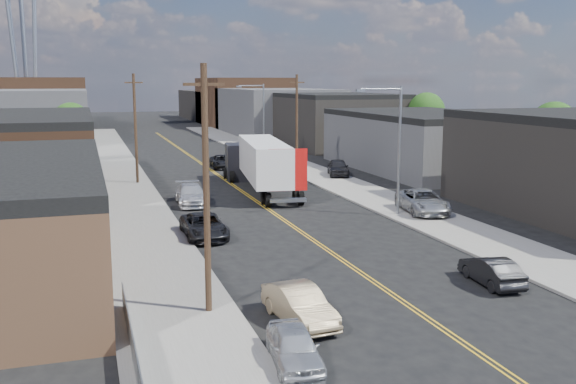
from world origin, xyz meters
TOP-DOWN VIEW (x-y plane):
  - ground at (0.00, 60.00)m, footprint 260.00×260.00m
  - centerline at (0.00, 45.00)m, footprint 0.32×120.00m
  - sidewalk_left at (-9.50, 45.00)m, footprint 5.00×140.00m
  - sidewalk_right at (9.50, 45.00)m, footprint 5.00×140.00m
  - warehouse_brown at (-18.00, 44.00)m, footprint 12.00×26.00m
  - industrial_right_b at (22.00, 46.00)m, footprint 14.00×24.00m
  - industrial_right_c at (22.00, 72.00)m, footprint 14.00×22.00m
  - skyline_left_a at (-20.00, 95.00)m, footprint 16.00×30.00m
  - skyline_right_a at (20.00, 95.00)m, footprint 16.00×30.00m
  - skyline_left_b at (-20.00, 120.00)m, footprint 16.00×26.00m
  - skyline_right_b at (20.00, 120.00)m, footprint 16.00×26.00m
  - skyline_left_c at (-20.00, 140.00)m, footprint 16.00×40.00m
  - skyline_right_c at (20.00, 140.00)m, footprint 16.00×40.00m
  - streetlight_near at (7.60, 25.00)m, footprint 3.39×0.25m
  - streetlight_far at (7.60, 60.00)m, footprint 3.39×0.25m
  - utility_pole_left_near at (-8.20, 10.00)m, footprint 1.60×0.26m
  - utility_pole_left_far at (-8.20, 45.00)m, footprint 1.60×0.26m
  - utility_pole_right at (8.20, 48.00)m, footprint 1.60×0.26m
  - chainlink_fence at (-11.50, 3.50)m, footprint 0.05×16.00m
  - tree_left_far at (-13.94, 62.00)m, footprint 4.35×4.20m
  - tree_right_near at (30.06, 36.00)m, footprint 4.60×4.48m
  - tree_right_far at (30.06, 60.00)m, footprint 4.85×4.76m
  - semi_truck at (1.50, 38.28)m, footprint 4.68×17.25m
  - car_left_a at (-6.40, 4.41)m, footprint 1.99×3.98m
  - car_left_b at (-5.00, 8.00)m, footprint 2.00×4.52m
  - car_left_c at (-6.07, 22.79)m, footprint 2.42×5.20m
  - car_left_d at (-5.12, 33.51)m, footprint 2.42×5.45m
  - car_right_oncoming at (5.00, 9.82)m, footprint 1.75×4.09m
  - car_right_lot_a at (9.93, 24.91)m, footprint 3.63×6.15m
  - car_right_lot_c at (11.00, 43.50)m, footprint 3.15×5.04m
  - car_ahead_truck at (1.50, 53.36)m, footprint 2.64×5.20m

SIDE VIEW (x-z plane):
  - ground at x=0.00m, z-range 0.00..0.00m
  - centerline at x=0.00m, z-range 0.00..0.01m
  - sidewalk_left at x=-9.50m, z-range 0.00..0.15m
  - sidewalk_right at x=9.50m, z-range 0.00..0.15m
  - car_left_a at x=-6.40m, z-range 0.00..1.30m
  - car_right_oncoming at x=5.00m, z-range 0.00..1.31m
  - chainlink_fence at x=-11.50m, z-range 0.04..1.27m
  - car_ahead_truck at x=1.50m, z-range 0.00..1.41m
  - car_left_c at x=-6.07m, z-range 0.00..1.44m
  - car_left_b at x=-5.00m, z-range 0.00..1.44m
  - car_left_d at x=-5.12m, z-range 0.00..1.55m
  - car_right_lot_c at x=11.00m, z-range 0.15..1.75m
  - car_right_lot_a at x=9.93m, z-range 0.15..1.75m
  - semi_truck at x=1.50m, z-range 0.31..4.74m
  - industrial_right_b at x=22.00m, z-range 0.00..6.10m
  - warehouse_brown at x=-18.00m, z-range 0.00..6.60m
  - skyline_left_c at x=-20.00m, z-range 0.00..7.00m
  - skyline_right_c at x=20.00m, z-range 0.00..7.00m
  - industrial_right_c at x=22.00m, z-range 0.00..7.60m
  - skyline_left_a at x=-20.00m, z-range 0.00..8.00m
  - skyline_right_a at x=20.00m, z-range 0.00..8.00m
  - tree_left_far at x=-13.94m, z-range 1.08..8.05m
  - tree_right_near at x=30.06m, z-range 1.15..8.59m
  - skyline_left_b at x=-20.00m, z-range 0.00..10.00m
  - skyline_right_b at x=20.00m, z-range 0.00..10.00m
  - utility_pole_left_near at x=-8.20m, z-range 0.14..10.14m
  - utility_pole_left_far at x=-8.20m, z-range 0.14..10.14m
  - utility_pole_right at x=8.20m, z-range 0.14..10.14m
  - tree_right_far at x=30.06m, z-range 1.22..9.13m
  - streetlight_near at x=7.60m, z-range 0.83..9.83m
  - streetlight_far at x=7.60m, z-range 0.83..9.83m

